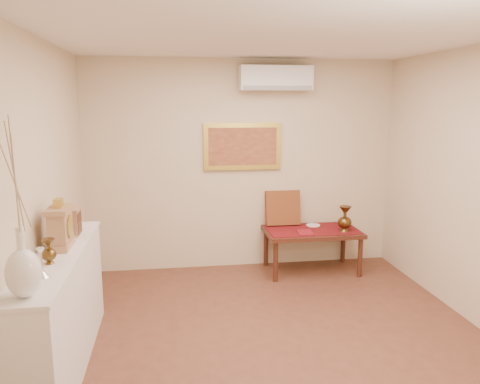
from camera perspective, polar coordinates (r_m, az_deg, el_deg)
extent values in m
plane|color=brown|center=(4.38, 4.97, -18.62)|extent=(4.50, 4.50, 0.00)
plane|color=white|center=(3.85, 5.66, 18.97)|extent=(4.50, 4.50, 0.00)
cube|color=beige|center=(6.08, 0.26, 3.26)|extent=(4.00, 0.02, 2.70)
cube|color=beige|center=(1.90, 22.18, -15.03)|extent=(4.00, 0.02, 2.70)
cube|color=beige|center=(3.94, -24.25, -1.87)|extent=(0.02, 4.50, 2.70)
cube|color=maroon|center=(6.07, 8.77, -4.55)|extent=(1.14, 0.59, 0.01)
cylinder|color=white|center=(6.24, 8.91, -4.03)|extent=(0.18, 0.18, 0.01)
cube|color=maroon|center=(5.90, 7.94, -4.88)|extent=(0.19, 0.26, 0.01)
cube|color=#5B1712|center=(6.20, 5.23, -1.93)|extent=(0.46, 0.19, 0.47)
cube|color=white|center=(4.17, -20.91, -13.65)|extent=(0.35, 2.00, 0.95)
cube|color=white|center=(3.99, -21.39, -7.22)|extent=(0.37, 2.02, 0.03)
cube|color=#AC7F58|center=(4.14, -20.93, -5.99)|extent=(0.16, 0.36, 0.05)
cube|color=#AC7F58|center=(4.10, -21.07, -3.98)|extent=(0.14, 0.30, 0.25)
cylinder|color=beige|center=(4.08, -20.04, -3.97)|extent=(0.01, 0.17, 0.17)
cylinder|color=gold|center=(4.08, -19.97, -3.97)|extent=(0.01, 0.19, 0.19)
cube|color=#AC7F58|center=(4.06, -21.21, -2.00)|extent=(0.17, 0.34, 0.04)
cube|color=gold|center=(4.05, -21.26, -1.24)|extent=(0.06, 0.11, 0.07)
cube|color=#AC7F58|center=(4.47, -19.93, -3.58)|extent=(0.15, 0.20, 0.22)
cube|color=#472015|center=(4.46, -18.92, -4.19)|extent=(0.01, 0.17, 0.09)
cube|color=#472015|center=(4.44, -19.00, -2.94)|extent=(0.01, 0.17, 0.09)
cube|color=#AC7F58|center=(4.44, -20.04, -2.05)|extent=(0.16, 0.21, 0.02)
cube|color=#472015|center=(6.08, 8.77, -4.81)|extent=(1.20, 0.70, 0.05)
cylinder|color=#472015|center=(5.76, 4.35, -8.48)|extent=(0.06, 0.06, 0.50)
cylinder|color=#472015|center=(6.08, 14.42, -7.74)|extent=(0.06, 0.06, 0.50)
cylinder|color=#472015|center=(6.29, 3.18, -6.76)|extent=(0.06, 0.06, 0.50)
cylinder|color=#472015|center=(6.59, 12.47, -6.19)|extent=(0.06, 0.06, 0.50)
cube|color=gold|center=(6.02, 0.30, 5.59)|extent=(1.00, 0.05, 0.60)
cube|color=#A66039|center=(6.00, 0.34, 5.56)|extent=(0.88, 0.01, 0.48)
cube|color=white|center=(5.98, 4.37, 13.67)|extent=(0.90, 0.24, 0.30)
cube|color=gray|center=(5.86, 4.62, 12.55)|extent=(0.86, 0.02, 0.05)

